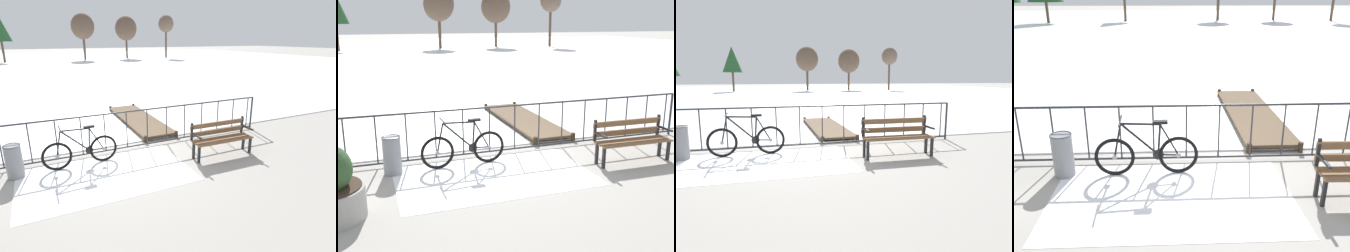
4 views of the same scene
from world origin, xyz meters
TOP-DOWN VIEW (x-y plane):
  - ground_plane at (0.00, 0.00)m, footprint 160.00×160.00m
  - frozen_pond at (0.00, 28.40)m, footprint 80.00×56.00m
  - snow_patch at (-0.57, -1.20)m, footprint 3.60×2.14m
  - railing_fence at (0.00, 0.00)m, footprint 9.06×0.06m
  - bicycle_near_railing at (-0.96, -0.45)m, footprint 1.71×0.52m
  - park_bench at (2.34, -1.31)m, footprint 1.61×0.52m
  - trash_bin at (-2.34, -0.42)m, footprint 0.35×0.35m
  - wooden_dock at (1.42, 2.29)m, footprint 1.10×4.09m
  - tree_far_west at (5.03, 34.16)m, footprint 3.10×3.10m
  - tree_far_east at (16.81, 32.52)m, footprint 2.25×2.25m
  - tree_extra at (11.15, 34.22)m, footprint 3.11×3.11m

SIDE VIEW (x-z plane):
  - ground_plane at x=0.00m, z-range 0.00..0.00m
  - snow_patch at x=-0.57m, z-range 0.00..0.01m
  - frozen_pond at x=0.00m, z-range 0.00..0.03m
  - wooden_dock at x=1.42m, z-range 0.02..0.22m
  - bicycle_near_railing at x=-0.96m, z-range -0.12..0.86m
  - trash_bin at x=-2.34m, z-range 0.01..0.74m
  - park_bench at x=2.34m, z-range 0.07..0.96m
  - railing_fence at x=0.00m, z-range 0.02..1.09m
  - tree_extra at x=11.15m, z-range 1.23..7.15m
  - tree_far_west at x=5.03m, z-range 1.32..7.41m
  - tree_far_east at x=16.81m, z-range 1.75..7.87m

